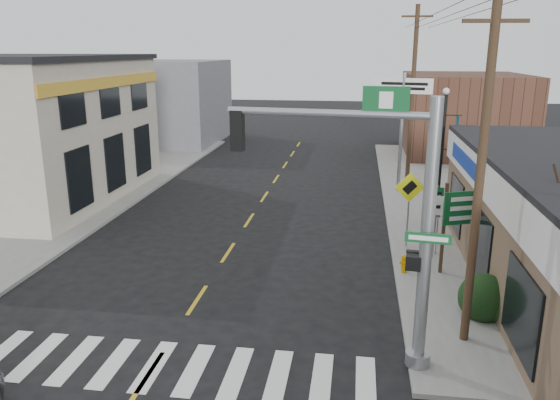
# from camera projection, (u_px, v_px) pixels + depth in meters

# --- Properties ---
(ground) EXTENTS (140.00, 140.00, 0.00)m
(ground) POSITION_uv_depth(u_px,v_px,m) (148.00, 376.00, 12.62)
(ground) COLOR black
(ground) RESTS_ON ground
(sidewalk_right) EXTENTS (6.00, 38.00, 0.13)m
(sidewalk_right) POSITION_uv_depth(u_px,v_px,m) (456.00, 221.00, 23.78)
(sidewalk_right) COLOR slate
(sidewalk_right) RESTS_ON ground
(sidewalk_left) EXTENTS (6.00, 38.00, 0.13)m
(sidewalk_left) POSITION_uv_depth(u_px,v_px,m) (70.00, 205.00, 26.23)
(sidewalk_left) COLOR slate
(sidewalk_left) RESTS_ON ground
(center_line) EXTENTS (0.12, 56.00, 0.01)m
(center_line) POSITION_uv_depth(u_px,v_px,m) (228.00, 252.00, 20.25)
(center_line) COLOR gold
(center_line) RESTS_ON ground
(crosswalk) EXTENTS (11.00, 2.20, 0.01)m
(crosswalk) POSITION_uv_depth(u_px,v_px,m) (154.00, 366.00, 13.00)
(crosswalk) COLOR silver
(crosswalk) RESTS_ON ground
(bldg_distant_right) EXTENTS (8.00, 10.00, 5.60)m
(bldg_distant_right) POSITION_uv_depth(u_px,v_px,m) (463.00, 114.00, 38.85)
(bldg_distant_right) COLOR #533326
(bldg_distant_right) RESTS_ON ground
(bldg_distant_left) EXTENTS (9.00, 10.00, 6.40)m
(bldg_distant_left) POSITION_uv_depth(u_px,v_px,m) (163.00, 102.00, 43.79)
(bldg_distant_left) COLOR slate
(bldg_distant_left) RESTS_ON ground
(traffic_signal_pole) EXTENTS (5.07, 0.39, 6.42)m
(traffic_signal_pole) POSITION_uv_depth(u_px,v_px,m) (393.00, 208.00, 11.94)
(traffic_signal_pole) COLOR gray
(traffic_signal_pole) RESTS_ON sidewalk_right
(guide_sign) EXTENTS (1.74, 0.14, 3.05)m
(guide_sign) POSITION_uv_depth(u_px,v_px,m) (467.00, 217.00, 17.50)
(guide_sign) COLOR #432F1F
(guide_sign) RESTS_ON sidewalk_right
(fire_hydrant) EXTENTS (0.20, 0.20, 0.63)m
(fire_hydrant) POSITION_uv_depth(u_px,v_px,m) (404.00, 263.00, 18.05)
(fire_hydrant) COLOR #C17D00
(fire_hydrant) RESTS_ON sidewalk_right
(ped_crossing_sign) EXTENTS (1.11, 0.08, 2.85)m
(ped_crossing_sign) POSITION_uv_depth(u_px,v_px,m) (409.00, 197.00, 19.99)
(ped_crossing_sign) COLOR gray
(ped_crossing_sign) RESTS_ON sidewalk_right
(lamp_post) EXTENTS (0.73, 0.57, 5.61)m
(lamp_post) POSITION_uv_depth(u_px,v_px,m) (443.00, 144.00, 23.33)
(lamp_post) COLOR black
(lamp_post) RESTS_ON sidewalk_right
(dance_center_sign) EXTENTS (2.84, 0.18, 6.04)m
(dance_center_sign) POSITION_uv_depth(u_px,v_px,m) (403.00, 102.00, 27.33)
(dance_center_sign) COLOR gray
(dance_center_sign) RESTS_ON sidewalk_right
(shrub_front) EXTENTS (1.38, 1.38, 1.04)m
(shrub_front) POSITION_uv_depth(u_px,v_px,m) (484.00, 298.00, 15.08)
(shrub_front) COLOR #19381D
(shrub_front) RESTS_ON sidewalk_right
(shrub_back) EXTENTS (1.00, 1.00, 0.75)m
(shrub_back) POSITION_uv_depth(u_px,v_px,m) (520.00, 257.00, 18.43)
(shrub_back) COLOR black
(shrub_back) RESTS_ON sidewalk_right
(utility_pole_near) EXTENTS (1.44, 0.22, 8.31)m
(utility_pole_near) POSITION_uv_depth(u_px,v_px,m) (480.00, 177.00, 12.85)
(utility_pole_near) COLOR #493222
(utility_pole_near) RESTS_ON sidewalk_right
(utility_pole_far) EXTENTS (1.64, 0.25, 9.45)m
(utility_pole_far) POSITION_uv_depth(u_px,v_px,m) (412.00, 93.00, 29.89)
(utility_pole_far) COLOR #48311E
(utility_pole_far) RESTS_ON sidewalk_right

